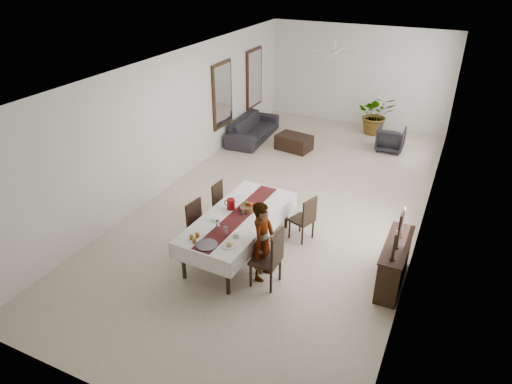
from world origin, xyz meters
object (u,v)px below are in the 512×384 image
(dining_table_top, at_px, (239,217))
(woman, at_px, (263,241))
(sideboard_body, at_px, (394,264))
(sofa, at_px, (253,128))
(red_pitcher, at_px, (231,204))

(dining_table_top, bearing_deg, woman, -32.84)
(dining_table_top, height_order, sideboard_body, sideboard_body)
(woman, bearing_deg, sideboard_body, -69.03)
(dining_table_top, height_order, sofa, dining_table_top)
(sideboard_body, distance_m, sofa, 7.43)
(red_pitcher, xyz_separation_m, woman, (1.00, -0.70, -0.14))
(woman, bearing_deg, sofa, 27.70)
(dining_table_top, relative_size, sofa, 1.09)
(dining_table_top, relative_size, woman, 1.66)
(red_pitcher, relative_size, sofa, 0.09)
(sideboard_body, relative_size, sofa, 0.59)
(red_pitcher, relative_size, sideboard_body, 0.15)
(sideboard_body, bearing_deg, sofa, 135.01)
(dining_table_top, distance_m, woman, 0.91)
(dining_table_top, xyz_separation_m, woman, (0.74, -0.53, -0.00))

